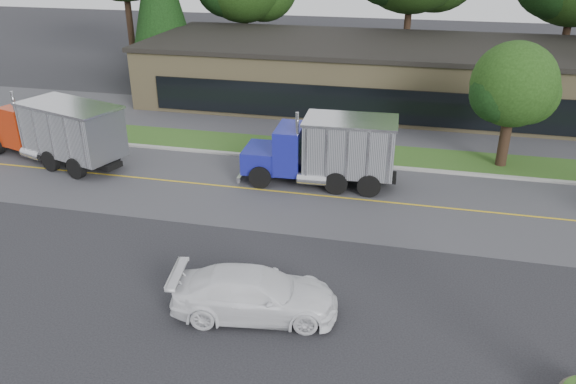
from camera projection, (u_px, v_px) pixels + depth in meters
name	position (u px, v px, depth m)	size (l,w,h in m)	color
ground	(236.00, 304.00, 18.85)	(140.00, 140.00, 0.00)	#323237
road	(294.00, 193.00, 26.80)	(60.00, 8.00, 0.02)	#55555A
center_line	(294.00, 193.00, 26.80)	(60.00, 0.12, 0.01)	gold
curb	(311.00, 161.00, 30.51)	(60.00, 0.30, 0.12)	#9E9E99
grass_verge	(317.00, 150.00, 32.10)	(60.00, 3.40, 0.03)	#27591E
far_parking	(331.00, 124.00, 36.51)	(60.00, 7.00, 0.02)	#55555A
strip_mall	(372.00, 74.00, 40.55)	(32.00, 12.00, 4.00)	#93825A
tree_verge	(515.00, 89.00, 28.32)	(4.58, 4.31, 6.54)	#382619
dump_truck_red	(56.00, 130.00, 29.77)	(9.53, 5.19, 3.36)	black
dump_truck_blue	(328.00, 149.00, 27.11)	(7.54, 2.90, 3.36)	black
rally_car	(255.00, 293.00, 18.06)	(2.18, 5.36, 1.56)	white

